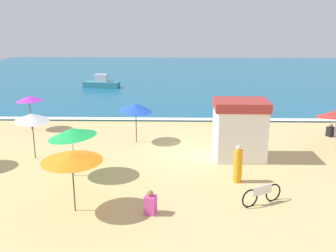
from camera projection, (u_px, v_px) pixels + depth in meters
name	position (u px, v px, depth m)	size (l,w,h in m)	color
ground_plane	(190.00, 150.00, 20.79)	(60.00, 60.00, 0.00)	#D8B775
ocean_water	(183.00, 75.00, 47.78)	(60.00, 44.00, 0.10)	#196084
wave_breaker_foam	(187.00, 119.00, 26.84)	(57.00, 0.70, 0.01)	white
lifeguard_cabana	(240.00, 129.00, 19.30)	(2.58, 2.04, 2.93)	white
beach_umbrella_0	(72.00, 133.00, 16.92)	(2.41, 2.38, 2.29)	silver
beach_umbrella_1	(32.00, 117.00, 19.08)	(2.26, 2.27, 2.36)	#4C3823
beach_umbrella_2	(29.00, 99.00, 24.25)	(1.75, 1.74, 2.15)	#4C3823
beach_umbrella_5	(136.00, 107.00, 21.70)	(2.56, 2.55, 2.31)	#4C3823
beach_umbrella_7	(72.00, 157.00, 13.74)	(2.29, 2.30, 2.24)	#4C3823
parked_bicycle	(262.00, 194.00, 14.72)	(1.63, 0.91, 0.76)	black
beachgoer_1	(238.00, 165.00, 16.60)	(0.43, 0.43, 1.63)	orange
beachgoer_3	(220.00, 128.00, 22.06)	(0.36, 0.36, 1.75)	green
beachgoer_4	(331.00, 131.00, 23.19)	(0.50, 0.50, 0.76)	black
beachgoer_5	(150.00, 204.00, 13.96)	(0.46, 0.46, 0.89)	#D84CA5
small_boat_0	(101.00, 83.00, 39.01)	(3.66, 1.51, 1.33)	teal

